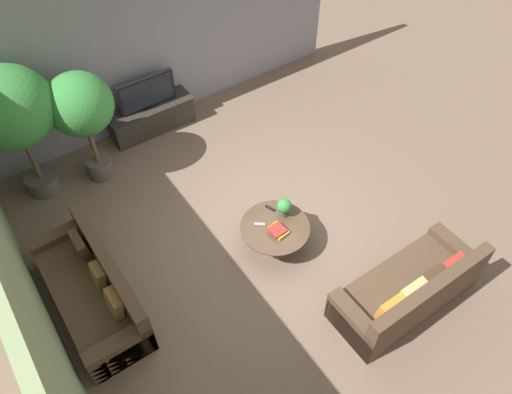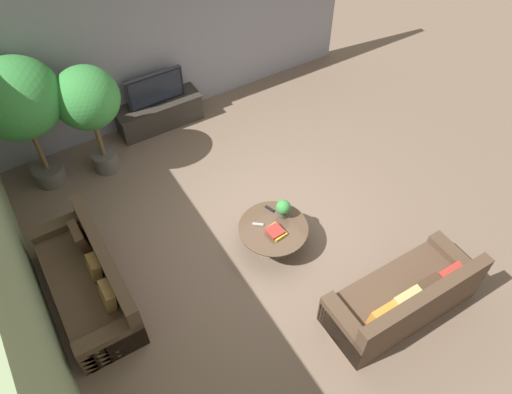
% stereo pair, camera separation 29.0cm
% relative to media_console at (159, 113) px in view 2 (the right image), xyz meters
% --- Properties ---
extents(ground_plane, '(24.00, 24.00, 0.00)m').
position_rel_media_console_xyz_m(ground_plane, '(0.34, -2.94, -0.27)').
color(ground_plane, brown).
extents(back_wall_stone, '(7.40, 0.12, 3.00)m').
position_rel_media_console_xyz_m(back_wall_stone, '(0.34, 0.32, 1.23)').
color(back_wall_stone, gray).
rests_on(back_wall_stone, ground).
extents(side_wall_left, '(0.12, 7.40, 3.00)m').
position_rel_media_console_xyz_m(side_wall_left, '(-2.92, -2.74, 1.23)').
color(side_wall_left, gray).
rests_on(side_wall_left, ground).
extents(media_console, '(1.55, 0.50, 0.52)m').
position_rel_media_console_xyz_m(media_console, '(0.00, 0.00, 0.00)').
color(media_console, '#2D2823').
rests_on(media_console, ground).
extents(television, '(1.03, 0.13, 0.58)m').
position_rel_media_console_xyz_m(television, '(-0.00, -0.00, 0.53)').
color(television, black).
rests_on(television, media_console).
extents(coffee_table, '(1.00, 1.00, 0.41)m').
position_rel_media_console_xyz_m(coffee_table, '(0.28, -3.39, 0.02)').
color(coffee_table, '#756656').
rests_on(coffee_table, ground).
extents(couch_by_wall, '(0.84, 2.15, 0.84)m').
position_rel_media_console_xyz_m(couch_by_wall, '(-2.26, -2.80, 0.02)').
color(couch_by_wall, '#4C3828').
rests_on(couch_by_wall, ground).
extents(couch_near_entry, '(2.04, 0.84, 0.84)m').
position_rel_media_console_xyz_m(couch_near_entry, '(1.16, -5.17, 0.02)').
color(couch_near_entry, '#4C3828').
rests_on(couch_near_entry, ground).
extents(potted_palm_tall, '(1.28, 1.28, 2.25)m').
position_rel_media_console_xyz_m(potted_palm_tall, '(-2.13, -0.35, 1.34)').
color(potted_palm_tall, '#514C47').
rests_on(potted_palm_tall, ground).
extents(potted_palm_corner, '(0.99, 0.99, 1.95)m').
position_rel_media_console_xyz_m(potted_palm_corner, '(-1.24, -0.57, 1.12)').
color(potted_palm_corner, '#514C47').
rests_on(potted_palm_corner, ground).
extents(potted_plant_tabletop, '(0.22, 0.22, 0.29)m').
position_rel_media_console_xyz_m(potted_plant_tabletop, '(0.52, -3.26, 0.30)').
color(potted_plant_tabletop, '#514C47').
rests_on(potted_plant_tabletop, coffee_table).
extents(book_stack, '(0.25, 0.29, 0.08)m').
position_rel_media_console_xyz_m(book_stack, '(0.26, -3.48, 0.18)').
color(book_stack, gold).
rests_on(book_stack, coffee_table).
extents(remote_black, '(0.09, 0.16, 0.02)m').
position_rel_media_console_xyz_m(remote_black, '(0.42, -3.07, 0.15)').
color(remote_black, black).
rests_on(remote_black, coffee_table).
extents(remote_silver, '(0.15, 0.13, 0.02)m').
position_rel_media_console_xyz_m(remote_silver, '(0.12, -3.23, 0.15)').
color(remote_silver, gray).
rests_on(remote_silver, coffee_table).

